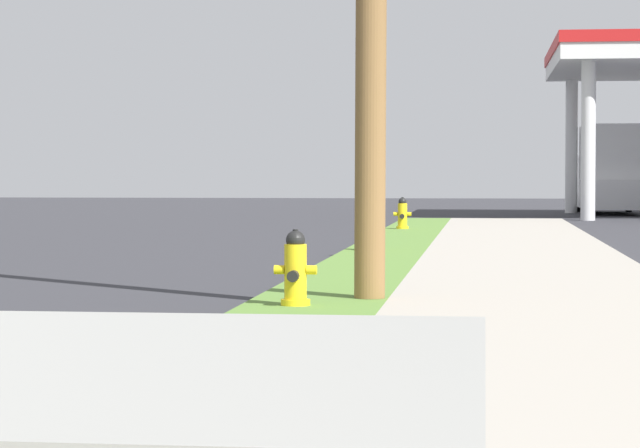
{
  "coord_description": "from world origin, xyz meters",
  "views": [
    {
      "loc": [
        2.39,
        -0.37,
        1.4
      ],
      "look_at": [
        0.6,
        14.52,
        0.86
      ],
      "focal_mm": 77.12,
      "sensor_mm": 36.0,
      "label": 1
    }
  ],
  "objects_px": {
    "fire_hydrant_third": "(370,231)",
    "truck_white_at_forecourt": "(609,172)",
    "fire_hydrant_second": "(295,272)",
    "fire_hydrant_fourth": "(402,215)"
  },
  "relations": [
    {
      "from": "fire_hydrant_second",
      "to": "truck_white_at_forecourt",
      "type": "relative_size",
      "value": 0.12
    },
    {
      "from": "fire_hydrant_second",
      "to": "fire_hydrant_fourth",
      "type": "distance_m",
      "value": 19.02
    },
    {
      "from": "fire_hydrant_second",
      "to": "truck_white_at_forecourt",
      "type": "xyz_separation_m",
      "value": [
        6.21,
        36.24,
        1.04
      ]
    },
    {
      "from": "fire_hydrant_second",
      "to": "fire_hydrant_fourth",
      "type": "xyz_separation_m",
      "value": [
        -0.09,
        19.02,
        0.0
      ]
    },
    {
      "from": "fire_hydrant_third",
      "to": "truck_white_at_forecourt",
      "type": "height_order",
      "value": "truck_white_at_forecourt"
    },
    {
      "from": "fire_hydrant_second",
      "to": "fire_hydrant_third",
      "type": "xyz_separation_m",
      "value": [
        -0.09,
        9.82,
        0.0
      ]
    },
    {
      "from": "truck_white_at_forecourt",
      "to": "fire_hydrant_third",
      "type": "bearing_deg",
      "value": -103.4
    },
    {
      "from": "fire_hydrant_second",
      "to": "truck_white_at_forecourt",
      "type": "distance_m",
      "value": 36.79
    },
    {
      "from": "fire_hydrant_fourth",
      "to": "truck_white_at_forecourt",
      "type": "height_order",
      "value": "truck_white_at_forecourt"
    },
    {
      "from": "fire_hydrant_fourth",
      "to": "truck_white_at_forecourt",
      "type": "distance_m",
      "value": 18.37
    }
  ]
}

